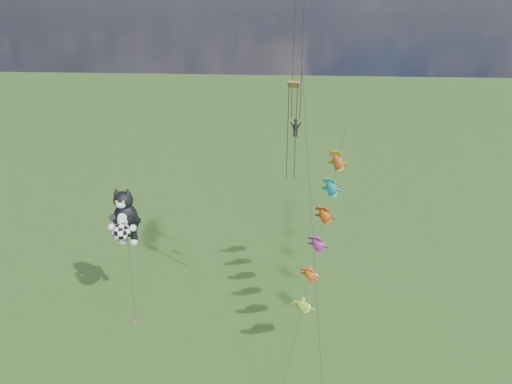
{
  "coord_description": "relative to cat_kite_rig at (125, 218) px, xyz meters",
  "views": [
    {
      "loc": [
        14.51,
        -23.85,
        25.51
      ],
      "look_at": [
        11.72,
        10.45,
        10.43
      ],
      "focal_mm": 30.0,
      "sensor_mm": 36.0,
      "label": 1
    }
  ],
  "objects": [
    {
      "name": "ground",
      "position": [
        -0.73,
        -7.54,
        -8.87
      ],
      "size": [
        300.0,
        300.0,
        0.0
      ],
      "primitive_type": "plane",
      "color": "#193E0F"
    },
    {
      "name": "parafoil_rig",
      "position": [
        14.28,
        0.08,
        9.66
      ],
      "size": [
        3.36,
        17.31,
        26.86
      ],
      "rotation": [
        0.0,
        0.0,
        0.23
      ],
      "color": "brown",
      "rests_on": "ground"
    },
    {
      "name": "cat_kite_rig",
      "position": [
        0.0,
        0.0,
        0.0
      ],
      "size": [
        2.56,
        4.17,
        11.59
      ],
      "rotation": [
        0.0,
        0.0,
        0.29
      ],
      "color": "brown",
      "rests_on": "ground"
    },
    {
      "name": "fish_windsock_rig",
      "position": [
        16.56,
        -0.69,
        -0.04
      ],
      "size": [
        5.13,
        15.19,
        15.7
      ],
      "rotation": [
        0.0,
        0.0,
        0.01
      ],
      "color": "brown",
      "rests_on": "ground"
    }
  ]
}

